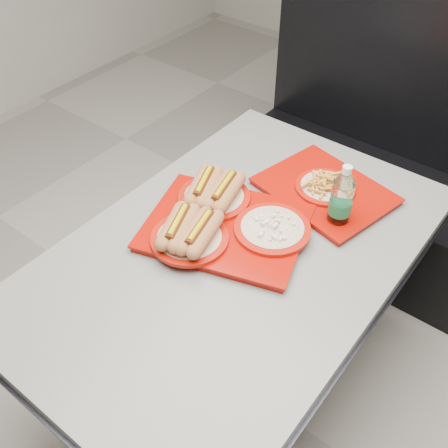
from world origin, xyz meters
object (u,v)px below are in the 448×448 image
Objects in this scene: booth_bench at (373,170)px; water_bottle at (341,201)px; diner_table at (235,284)px; tray_near at (220,220)px; tray_far at (325,188)px.

water_bottle is (0.19, -0.81, 0.45)m from booth_bench.
diner_table is 0.23m from tray_near.
booth_bench is 2.32× the size of tray_near.
diner_table is 1.05× the size of booth_bench.
tray_near is 0.40m from tray_far.
water_bottle is (0.11, -0.11, 0.08)m from tray_far.
tray_near is 1.21× the size of tray_far.
water_bottle is at bearing 41.20° from tray_near.
diner_table is 0.45m from tray_far.
tray_near is at bearing -94.97° from booth_bench.
tray_far is at bearing 78.36° from diner_table.
diner_table is at bearing -101.64° from tray_far.
booth_bench is at bearing 85.03° from tray_near.
booth_bench is at bearing 96.71° from tray_far.
tray_near is 2.54× the size of water_bottle.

